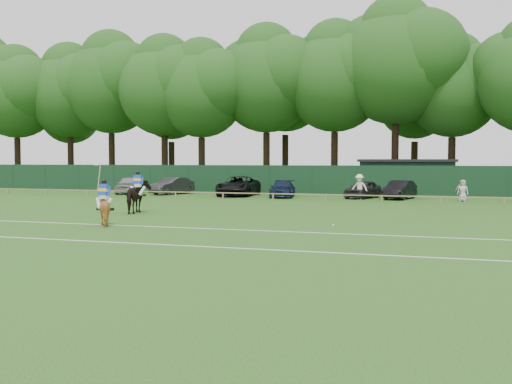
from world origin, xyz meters
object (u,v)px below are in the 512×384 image
at_px(polo_ball, 333,225).
at_px(sedan_silver, 130,185).
at_px(utility_shed, 408,176).
at_px(horse_chestnut, 104,209).
at_px(suv_black, 238,186).
at_px(spectator_mid, 461,191).
at_px(sedan_grey, 172,186).
at_px(sedan_navy, 283,189).
at_px(spectator_right, 463,191).
at_px(spectator_left, 359,187).
at_px(hatch_grey, 363,189).
at_px(horse_dark, 138,197).
at_px(estate_black, 400,190).

bearing_deg(polo_ball, sedan_silver, 137.29).
distance_m(polo_ball, utility_shed, 28.36).
xyz_separation_m(horse_chestnut, suv_black, (-1.78, 23.14, 0.05)).
distance_m(suv_black, spectator_mid, 17.51).
relative_size(horse_chestnut, utility_shed, 0.18).
height_order(sedan_grey, sedan_navy, sedan_grey).
bearing_deg(horse_chestnut, spectator_right, -121.45).
bearing_deg(spectator_left, sedan_navy, 179.84).
relative_size(sedan_silver, hatch_grey, 1.11).
relative_size(horse_chestnut, sedan_grey, 0.34).
height_order(sedan_grey, polo_ball, sedan_grey).
height_order(horse_dark, spectator_right, horse_dark).
bearing_deg(horse_dark, sedan_navy, -115.81).
xyz_separation_m(sedan_silver, estate_black, (23.28, -0.30, -0.07)).
xyz_separation_m(suv_black, utility_shed, (13.12, 8.12, 0.73)).
relative_size(suv_black, estate_black, 1.37).
distance_m(suv_black, spectator_right, 17.64).
relative_size(spectator_mid, utility_shed, 0.18).
bearing_deg(estate_black, spectator_right, -5.14).
bearing_deg(sedan_silver, spectator_left, -21.05).
xyz_separation_m(spectator_left, polo_ball, (1.46, -18.50, -0.91)).
bearing_deg(polo_ball, estate_black, 86.04).
height_order(horse_chestnut, spectator_left, spectator_left).
height_order(spectator_mid, spectator_right, spectator_right).
xyz_separation_m(hatch_grey, polo_ball, (1.42, -20.12, -0.66)).
bearing_deg(utility_shed, estate_black, -90.43).
height_order(sedan_silver, polo_ball, sedan_silver).
xyz_separation_m(suv_black, estate_black, (13.05, -0.25, -0.11)).
distance_m(horse_dark, suv_black, 17.00).
bearing_deg(sedan_silver, spectator_mid, -19.32).
height_order(sedan_grey, estate_black, sedan_grey).
bearing_deg(estate_black, spectator_mid, -2.25).
xyz_separation_m(horse_chestnut, sedan_grey, (-8.03, 23.49, -0.03)).
xyz_separation_m(polo_ball, utility_shed, (1.44, 28.28, 1.49)).
height_order(suv_black, polo_ball, suv_black).
distance_m(horse_chestnut, suv_black, 23.21).
bearing_deg(sedan_navy, spectator_left, -20.05).
xyz_separation_m(horse_dark, spectator_left, (10.13, 15.34, 0.03)).
xyz_separation_m(sedan_silver, utility_shed, (23.34, 8.07, 0.76)).
relative_size(horse_chestnut, spectator_left, 0.80).
height_order(sedan_navy, polo_ball, sedan_navy).
xyz_separation_m(spectator_left, spectator_mid, (7.24, 0.23, -0.19)).
height_order(sedan_silver, spectator_left, spectator_left).
bearing_deg(hatch_grey, horse_chestnut, -92.91).
bearing_deg(sedan_silver, polo_ball, -58.97).
relative_size(horse_dark, suv_black, 0.37).
distance_m(suv_black, estate_black, 13.06).
xyz_separation_m(sedan_silver, sedan_navy, (14.19, -0.71, -0.11)).
relative_size(suv_black, sedan_navy, 1.28).
bearing_deg(polo_ball, horse_chestnut, -163.21).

